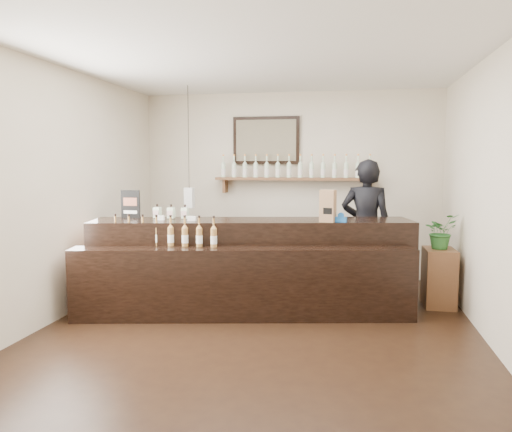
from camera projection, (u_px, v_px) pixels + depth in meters
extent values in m
plane|color=black|center=(260.00, 326.00, 5.34)|extent=(5.00, 5.00, 0.00)
plane|color=beige|center=(289.00, 185.00, 7.63)|extent=(4.50, 0.00, 4.50)
plane|color=beige|center=(181.00, 223.00, 2.75)|extent=(4.50, 0.00, 4.50)
plane|color=beige|center=(64.00, 193.00, 5.60)|extent=(0.00, 5.00, 5.00)
plane|color=beige|center=(491.00, 198.00, 4.78)|extent=(0.00, 5.00, 5.00)
plane|color=white|center=(261.00, 57.00, 5.04)|extent=(5.00, 5.00, 0.00)
cube|color=brown|center=(295.00, 179.00, 7.48)|extent=(2.40, 0.25, 0.04)
cube|color=brown|center=(225.00, 186.00, 7.72)|extent=(0.04, 0.20, 0.20)
cube|color=brown|center=(368.00, 187.00, 7.32)|extent=(0.04, 0.20, 0.20)
cube|color=black|center=(266.00, 140.00, 7.60)|extent=(1.02, 0.04, 0.72)
cube|color=#453D2C|center=(266.00, 140.00, 7.57)|extent=(0.92, 0.01, 0.62)
cube|color=white|center=(189.00, 198.00, 7.01)|extent=(0.12, 0.12, 0.28)
cylinder|color=black|center=(188.00, 137.00, 6.92)|extent=(0.01, 0.01, 1.41)
cylinder|color=silver|center=(223.00, 171.00, 7.67)|extent=(0.07, 0.07, 0.20)
cone|color=silver|center=(223.00, 162.00, 7.65)|extent=(0.07, 0.07, 0.05)
cylinder|color=silver|center=(223.00, 158.00, 7.65)|extent=(0.02, 0.02, 0.07)
cylinder|color=#E49443|center=(223.00, 155.00, 7.64)|extent=(0.03, 0.03, 0.02)
cylinder|color=white|center=(223.00, 172.00, 7.67)|extent=(0.07, 0.07, 0.09)
cylinder|color=silver|center=(234.00, 171.00, 7.64)|extent=(0.07, 0.07, 0.20)
cone|color=silver|center=(234.00, 162.00, 7.62)|extent=(0.07, 0.07, 0.05)
cylinder|color=silver|center=(234.00, 158.00, 7.62)|extent=(0.02, 0.02, 0.07)
cylinder|color=#E49443|center=(234.00, 155.00, 7.61)|extent=(0.03, 0.03, 0.02)
cylinder|color=white|center=(234.00, 172.00, 7.64)|extent=(0.07, 0.07, 0.09)
cylinder|color=silver|center=(245.00, 171.00, 7.60)|extent=(0.07, 0.07, 0.20)
cone|color=silver|center=(245.00, 162.00, 7.59)|extent=(0.07, 0.07, 0.05)
cylinder|color=silver|center=(245.00, 158.00, 7.59)|extent=(0.02, 0.02, 0.07)
cylinder|color=#E49443|center=(245.00, 155.00, 7.58)|extent=(0.03, 0.03, 0.02)
cylinder|color=white|center=(245.00, 172.00, 7.61)|extent=(0.07, 0.07, 0.09)
cylinder|color=silver|center=(256.00, 171.00, 7.57)|extent=(0.07, 0.07, 0.20)
cone|color=silver|center=(256.00, 162.00, 7.56)|extent=(0.07, 0.07, 0.05)
cylinder|color=silver|center=(256.00, 158.00, 7.55)|extent=(0.02, 0.02, 0.07)
cylinder|color=#E49443|center=(256.00, 155.00, 7.55)|extent=(0.03, 0.03, 0.02)
cylinder|color=white|center=(256.00, 172.00, 7.58)|extent=(0.07, 0.07, 0.09)
cylinder|color=silver|center=(267.00, 171.00, 7.54)|extent=(0.07, 0.07, 0.20)
cone|color=silver|center=(267.00, 162.00, 7.53)|extent=(0.07, 0.07, 0.05)
cylinder|color=silver|center=(267.00, 158.00, 7.52)|extent=(0.02, 0.02, 0.07)
cylinder|color=#E49443|center=(267.00, 155.00, 7.52)|extent=(0.03, 0.03, 0.02)
cylinder|color=white|center=(267.00, 172.00, 7.55)|extent=(0.07, 0.07, 0.09)
cylinder|color=silver|center=(278.00, 171.00, 7.51)|extent=(0.07, 0.07, 0.20)
cone|color=silver|center=(278.00, 162.00, 7.50)|extent=(0.07, 0.07, 0.05)
cylinder|color=silver|center=(278.00, 158.00, 7.49)|extent=(0.02, 0.02, 0.07)
cylinder|color=#E49443|center=(278.00, 155.00, 7.49)|extent=(0.03, 0.03, 0.02)
cylinder|color=white|center=(278.00, 172.00, 7.51)|extent=(0.07, 0.07, 0.09)
cylinder|color=silver|center=(289.00, 171.00, 7.48)|extent=(0.07, 0.07, 0.20)
cone|color=silver|center=(289.00, 162.00, 7.47)|extent=(0.07, 0.07, 0.05)
cylinder|color=silver|center=(289.00, 158.00, 7.46)|extent=(0.02, 0.02, 0.07)
cylinder|color=#E49443|center=(289.00, 155.00, 7.46)|extent=(0.03, 0.03, 0.02)
cylinder|color=white|center=(289.00, 172.00, 7.48)|extent=(0.07, 0.07, 0.09)
cylinder|color=silver|center=(300.00, 171.00, 7.45)|extent=(0.07, 0.07, 0.20)
cone|color=silver|center=(300.00, 162.00, 7.44)|extent=(0.07, 0.07, 0.05)
cylinder|color=silver|center=(300.00, 158.00, 7.43)|extent=(0.02, 0.02, 0.07)
cylinder|color=#E49443|center=(300.00, 155.00, 7.43)|extent=(0.03, 0.03, 0.02)
cylinder|color=white|center=(300.00, 172.00, 7.45)|extent=(0.07, 0.07, 0.09)
cylinder|color=silver|center=(312.00, 171.00, 7.42)|extent=(0.07, 0.07, 0.20)
cone|color=silver|center=(312.00, 162.00, 7.41)|extent=(0.07, 0.07, 0.05)
cylinder|color=silver|center=(312.00, 158.00, 7.40)|extent=(0.02, 0.02, 0.07)
cylinder|color=#E49443|center=(312.00, 155.00, 7.40)|extent=(0.03, 0.03, 0.02)
cylinder|color=white|center=(312.00, 172.00, 7.42)|extent=(0.07, 0.07, 0.09)
cylinder|color=silver|center=(323.00, 171.00, 7.39)|extent=(0.07, 0.07, 0.20)
cone|color=silver|center=(323.00, 162.00, 7.38)|extent=(0.07, 0.07, 0.05)
cylinder|color=silver|center=(323.00, 158.00, 7.37)|extent=(0.02, 0.02, 0.07)
cylinder|color=#E49443|center=(323.00, 155.00, 7.36)|extent=(0.03, 0.03, 0.02)
cylinder|color=white|center=(323.00, 172.00, 7.39)|extent=(0.07, 0.07, 0.09)
cylinder|color=silver|center=(335.00, 171.00, 7.36)|extent=(0.07, 0.07, 0.20)
cone|color=silver|center=(335.00, 162.00, 7.35)|extent=(0.07, 0.07, 0.05)
cylinder|color=silver|center=(335.00, 158.00, 7.34)|extent=(0.02, 0.02, 0.07)
cylinder|color=#E49443|center=(335.00, 155.00, 7.33)|extent=(0.03, 0.03, 0.02)
cylinder|color=white|center=(335.00, 172.00, 7.36)|extent=(0.07, 0.07, 0.09)
cylinder|color=silver|center=(346.00, 171.00, 7.33)|extent=(0.07, 0.07, 0.20)
cone|color=silver|center=(346.00, 162.00, 7.31)|extent=(0.07, 0.07, 0.05)
cylinder|color=silver|center=(346.00, 158.00, 7.31)|extent=(0.02, 0.02, 0.07)
cylinder|color=#E49443|center=(346.00, 155.00, 7.30)|extent=(0.03, 0.03, 0.02)
cylinder|color=white|center=(346.00, 172.00, 7.33)|extent=(0.07, 0.07, 0.09)
cylinder|color=silver|center=(358.00, 171.00, 7.30)|extent=(0.07, 0.07, 0.20)
cone|color=silver|center=(358.00, 162.00, 7.28)|extent=(0.07, 0.07, 0.05)
cylinder|color=silver|center=(358.00, 158.00, 7.28)|extent=(0.02, 0.02, 0.07)
cylinder|color=#E49443|center=(358.00, 155.00, 7.27)|extent=(0.03, 0.03, 0.02)
cylinder|color=white|center=(358.00, 172.00, 7.30)|extent=(0.07, 0.07, 0.09)
cylinder|color=silver|center=(370.00, 171.00, 7.27)|extent=(0.07, 0.07, 0.20)
cone|color=silver|center=(370.00, 162.00, 7.25)|extent=(0.07, 0.07, 0.05)
cylinder|color=silver|center=(370.00, 158.00, 7.25)|extent=(0.02, 0.02, 0.07)
cylinder|color=#E49443|center=(370.00, 155.00, 7.24)|extent=(0.03, 0.03, 0.02)
cylinder|color=white|center=(370.00, 172.00, 7.27)|extent=(0.07, 0.07, 0.09)
cube|color=black|center=(252.00, 263.00, 6.01)|extent=(3.85, 1.39, 1.06)
cube|color=black|center=(243.00, 284.00, 5.53)|extent=(3.79, 1.06, 0.80)
cube|color=white|center=(160.00, 218.00, 5.90)|extent=(0.10, 0.04, 0.05)
cube|color=white|center=(192.00, 219.00, 5.83)|extent=(0.10, 0.04, 0.05)
cube|color=#E4D58B|center=(95.00, 238.00, 5.80)|extent=(0.12, 0.12, 0.12)
cube|color=#E4D58B|center=(95.00, 228.00, 5.79)|extent=(0.12, 0.12, 0.12)
cube|color=silver|center=(157.00, 212.00, 6.10)|extent=(0.08, 0.08, 0.13)
cube|color=#CFA4A1|center=(156.00, 213.00, 6.05)|extent=(0.07, 0.00, 0.06)
cylinder|color=black|center=(157.00, 205.00, 6.09)|extent=(0.02, 0.02, 0.03)
cube|color=silver|center=(171.00, 213.00, 6.07)|extent=(0.08, 0.08, 0.13)
cube|color=#CFA4A1|center=(170.00, 213.00, 6.02)|extent=(0.07, 0.00, 0.06)
cylinder|color=black|center=(171.00, 206.00, 6.06)|extent=(0.02, 0.02, 0.03)
cube|color=silver|center=(185.00, 213.00, 6.04)|extent=(0.08, 0.08, 0.13)
cube|color=#CFA4A1|center=(184.00, 213.00, 5.99)|extent=(0.07, 0.00, 0.06)
cylinder|color=black|center=(185.00, 206.00, 6.03)|extent=(0.02, 0.02, 0.03)
cylinder|color=olive|center=(116.00, 235.00, 5.75)|extent=(0.07, 0.07, 0.20)
cone|color=olive|center=(115.00, 224.00, 5.74)|extent=(0.07, 0.07, 0.05)
cylinder|color=olive|center=(115.00, 219.00, 5.73)|extent=(0.02, 0.02, 0.07)
cylinder|color=black|center=(115.00, 215.00, 5.73)|extent=(0.03, 0.03, 0.02)
cylinder|color=white|center=(116.00, 237.00, 5.75)|extent=(0.07, 0.07, 0.09)
cylinder|color=olive|center=(129.00, 236.00, 5.72)|extent=(0.07, 0.07, 0.20)
cone|color=olive|center=(129.00, 225.00, 5.71)|extent=(0.07, 0.07, 0.05)
cylinder|color=olive|center=(129.00, 219.00, 5.70)|extent=(0.02, 0.02, 0.07)
cylinder|color=black|center=(129.00, 215.00, 5.70)|extent=(0.03, 0.03, 0.02)
cylinder|color=white|center=(129.00, 237.00, 5.72)|extent=(0.07, 0.07, 0.09)
cylinder|color=olive|center=(143.00, 236.00, 5.69)|extent=(0.07, 0.07, 0.20)
cone|color=olive|center=(143.00, 225.00, 5.68)|extent=(0.07, 0.07, 0.05)
cylinder|color=olive|center=(143.00, 220.00, 5.67)|extent=(0.02, 0.02, 0.07)
cylinder|color=black|center=(142.00, 216.00, 5.67)|extent=(0.03, 0.03, 0.02)
cylinder|color=white|center=(143.00, 238.00, 5.69)|extent=(0.07, 0.07, 0.09)
cylinder|color=olive|center=(157.00, 236.00, 5.66)|extent=(0.07, 0.07, 0.20)
cone|color=olive|center=(157.00, 225.00, 5.65)|extent=(0.07, 0.07, 0.05)
cylinder|color=olive|center=(156.00, 220.00, 5.64)|extent=(0.02, 0.02, 0.07)
cylinder|color=black|center=(156.00, 216.00, 5.64)|extent=(0.03, 0.03, 0.02)
cylinder|color=white|center=(157.00, 238.00, 5.66)|extent=(0.07, 0.07, 0.09)
cylinder|color=olive|center=(171.00, 237.00, 5.63)|extent=(0.07, 0.07, 0.20)
cone|color=olive|center=(171.00, 226.00, 5.62)|extent=(0.07, 0.07, 0.05)
cylinder|color=olive|center=(170.00, 220.00, 5.61)|extent=(0.02, 0.02, 0.07)
cylinder|color=black|center=(170.00, 216.00, 5.60)|extent=(0.03, 0.03, 0.02)
cylinder|color=white|center=(171.00, 239.00, 5.63)|extent=(0.07, 0.07, 0.09)
cylinder|color=olive|center=(185.00, 237.00, 5.60)|extent=(0.07, 0.07, 0.20)
cone|color=olive|center=(185.00, 226.00, 5.59)|extent=(0.07, 0.07, 0.05)
cylinder|color=olive|center=(185.00, 221.00, 5.58)|extent=(0.02, 0.02, 0.07)
cylinder|color=black|center=(185.00, 216.00, 5.57)|extent=(0.03, 0.03, 0.02)
cylinder|color=white|center=(185.00, 239.00, 5.60)|extent=(0.07, 0.07, 0.09)
cylinder|color=olive|center=(199.00, 238.00, 5.57)|extent=(0.07, 0.07, 0.20)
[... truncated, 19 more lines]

